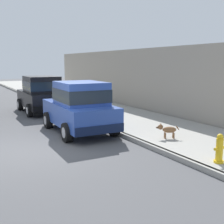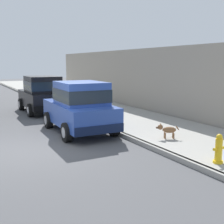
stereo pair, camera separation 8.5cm
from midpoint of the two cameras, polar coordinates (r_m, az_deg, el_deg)
ground_plane at (r=8.95m, az=-15.72°, el=-7.19°), size 80.00×80.00×0.00m
curb at (r=10.10m, az=2.25°, el=-4.48°), size 0.16×64.00×0.14m
sidewalk at (r=11.11m, az=10.23°, el=-3.31°), size 3.60×64.00×0.14m
car_blue_hatchback at (r=10.59m, az=-6.20°, el=1.13°), size 2.04×3.85×1.88m
car_black_hatchback at (r=15.30m, az=-13.52°, el=3.56°), size 2.02×3.83×1.88m
dog_brown at (r=9.43m, az=11.14°, el=-3.43°), size 0.68×0.44×0.49m
fire_hydrant at (r=7.48m, az=20.68°, el=-6.99°), size 0.34×0.24×0.72m
building_facade at (r=16.58m, az=3.91°, el=6.56°), size 0.50×20.00×3.28m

